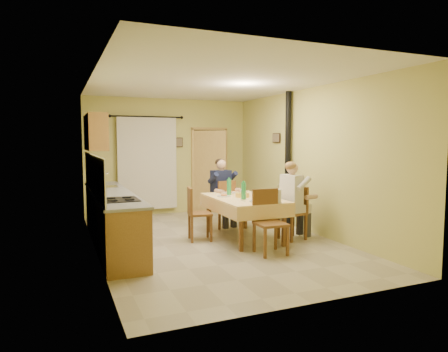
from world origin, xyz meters
name	(u,v)px	position (x,y,z in m)	size (l,w,h in m)	color
floor	(213,241)	(0.00, 0.00, 0.00)	(4.00, 6.00, 0.01)	tan
room_shell	(213,139)	(0.00, 0.00, 1.82)	(4.04, 6.04, 2.82)	#C9C367
kitchen_run	(112,217)	(-1.71, 0.40, 0.48)	(0.64, 3.64, 1.56)	brown
upper_cabinets	(95,132)	(-1.82, 1.70, 1.95)	(0.35, 1.40, 0.70)	brown
curtain	(148,163)	(-0.55, 2.90, 1.26)	(1.70, 0.07, 2.22)	black
doorway	(210,170)	(1.01, 2.86, 1.05)	(0.96, 0.53, 2.15)	black
dining_table	(243,218)	(0.57, -0.05, 0.38)	(1.08, 1.79, 0.76)	#F1C57B
tableware	(247,195)	(0.58, -0.16, 0.83)	(0.78, 1.61, 0.33)	white
chair_far	(222,213)	(0.59, 1.00, 0.29)	(0.50, 0.50, 0.98)	brown
chair_near	(270,235)	(0.54, -1.10, 0.29)	(0.46, 0.46, 1.01)	brown
chair_right	(293,223)	(1.38, -0.44, 0.29)	(0.46, 0.46, 0.96)	brown
chair_left	(199,224)	(-0.21, 0.15, 0.29)	(0.46, 0.46, 0.96)	brown
man_far	(222,185)	(0.58, 1.01, 0.88)	(0.63, 0.54, 1.39)	#141938
man_right	(293,191)	(1.37, -0.44, 0.88)	(0.52, 0.62, 1.39)	beige
stove_flue	(288,177)	(1.90, 0.60, 1.02)	(0.24, 0.24, 2.80)	black
picture_back	(179,142)	(0.25, 2.97, 1.75)	(0.19, 0.03, 0.23)	black
picture_right	(276,138)	(1.97, 1.20, 1.85)	(0.03, 0.31, 0.21)	brown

